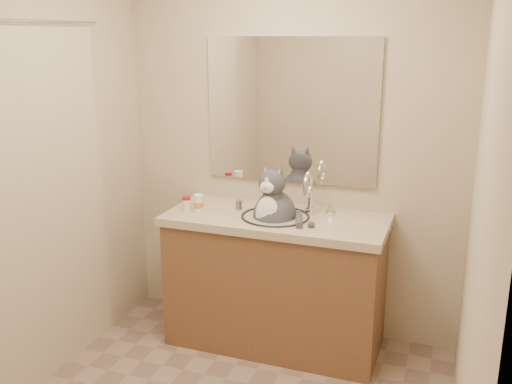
% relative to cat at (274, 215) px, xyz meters
% --- Properties ---
extents(room, '(2.22, 2.52, 2.42)m').
position_rel_cat_xyz_m(room, '(0.01, -0.94, 0.34)').
color(room, gray).
rests_on(room, ground).
extents(vanity, '(1.34, 0.59, 1.12)m').
position_rel_cat_xyz_m(vanity, '(0.01, 0.02, -0.42)').
color(vanity, brown).
rests_on(vanity, ground).
extents(mirror, '(1.10, 0.02, 0.90)m').
position_rel_cat_xyz_m(mirror, '(0.01, 0.29, 0.59)').
color(mirror, white).
rests_on(mirror, room).
extents(shower_curtain, '(0.02, 1.30, 1.93)m').
position_rel_cat_xyz_m(shower_curtain, '(-1.04, -0.84, 0.17)').
color(shower_curtain, beige).
rests_on(shower_curtain, ground).
extents(cat, '(0.38, 0.35, 0.53)m').
position_rel_cat_xyz_m(cat, '(0.00, 0.00, 0.00)').
color(cat, '#414146').
rests_on(cat, vanity).
extents(pill_bottle_redcap, '(0.05, 0.05, 0.09)m').
position_rel_cat_xyz_m(pill_bottle_redcap, '(-0.55, -0.06, 0.03)').
color(pill_bottle_redcap, white).
rests_on(pill_bottle_redcap, vanity).
extents(pill_bottle_orange, '(0.06, 0.06, 0.11)m').
position_rel_cat_xyz_m(pill_bottle_orange, '(-0.48, -0.06, 0.04)').
color(pill_bottle_orange, white).
rests_on(pill_bottle_orange, vanity).
extents(grey_canister, '(0.04, 0.04, 0.06)m').
position_rel_cat_xyz_m(grey_canister, '(-0.25, 0.06, 0.02)').
color(grey_canister, slate).
rests_on(grey_canister, vanity).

